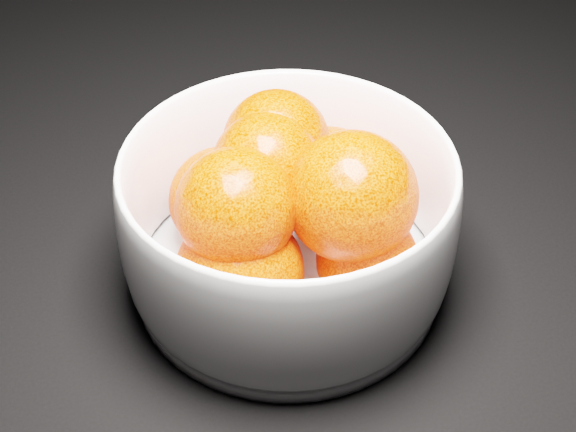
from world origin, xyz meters
name	(u,v)px	position (x,y,z in m)	size (l,w,h in m)	color
ground	(271,96)	(0.00, 0.00, 0.00)	(3.00, 3.00, 0.00)	black
bowl	(288,222)	(-0.05, -0.21, 0.05)	(0.20, 0.20, 0.10)	white
orange_pile	(285,204)	(-0.05, -0.21, 0.07)	(0.15, 0.14, 0.11)	#F5390B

